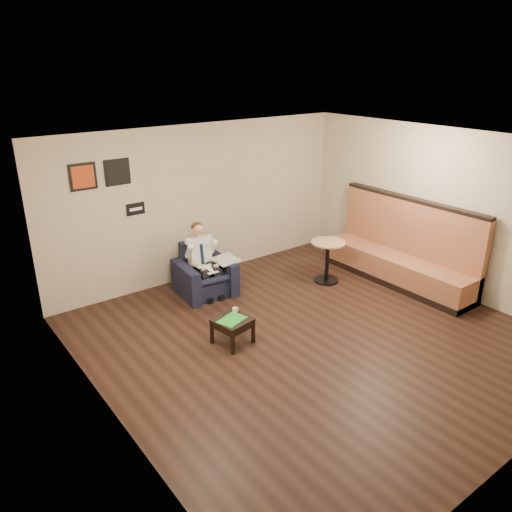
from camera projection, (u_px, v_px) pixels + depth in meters
ground at (312, 337)px, 7.36m from camera, size 6.00×6.00×0.00m
wall_back at (202, 202)px, 9.07m from camera, size 6.00×0.02×2.80m
wall_left at (105, 310)px, 5.16m from camera, size 0.02×6.00×2.80m
wall_right at (444, 211)px, 8.52m from camera, size 0.02×6.00×2.80m
ceiling at (321, 146)px, 6.33m from camera, size 6.00×6.00×0.02m
seating_sign at (136, 209)px, 8.29m from camera, size 0.32×0.02×0.20m
art_print_left at (83, 177)px, 7.60m from camera, size 0.42×0.03×0.42m
art_print_right at (117, 172)px, 7.91m from camera, size 0.42×0.03×0.42m
armchair at (205, 270)px, 8.59m from camera, size 0.97×0.97×0.87m
seated_man at (207, 264)px, 8.44m from camera, size 0.64×0.90×1.19m
lap_papers at (210, 269)px, 8.39m from camera, size 0.20×0.29×0.01m
newspaper at (226, 260)px, 8.63m from camera, size 0.40×0.49×0.01m
side_table at (233, 331)px, 7.15m from camera, size 0.55×0.55×0.39m
green_folder at (232, 320)px, 7.04m from camera, size 0.45×0.38×0.01m
coffee_mug at (235, 310)px, 7.23m from camera, size 0.08×0.08×0.08m
smartphone at (228, 315)px, 7.19m from camera, size 0.12×0.06×0.01m
banquette at (400, 243)px, 8.93m from camera, size 0.70×2.95×1.51m
cafe_table at (327, 262)px, 9.08m from camera, size 0.77×0.77×0.77m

